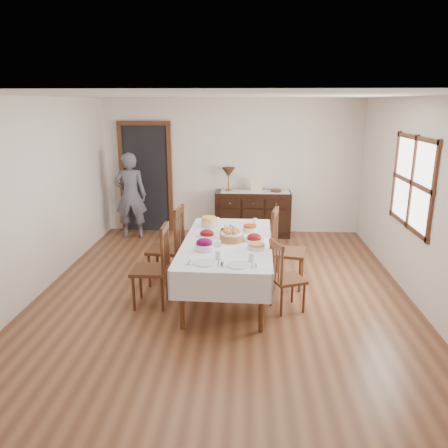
# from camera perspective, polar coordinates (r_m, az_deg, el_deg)

# --- Properties ---
(ground) EXTENTS (6.00, 6.00, 0.00)m
(ground) POSITION_cam_1_polar(r_m,az_deg,el_deg) (6.08, -0.05, -8.92)
(ground) COLOR brown
(room_shell) EXTENTS (5.02, 6.02, 2.65)m
(room_shell) POSITION_cam_1_polar(r_m,az_deg,el_deg) (6.02, -1.22, 7.20)
(room_shell) COLOR silver
(room_shell) RESTS_ON ground
(dining_table) EXTENTS (1.20, 2.28, 0.77)m
(dining_table) POSITION_cam_1_polar(r_m,az_deg,el_deg) (5.75, 0.46, -3.07)
(dining_table) COLOR white
(dining_table) RESTS_ON ground
(chair_left_near) EXTENTS (0.45, 0.45, 1.07)m
(chair_left_near) POSITION_cam_1_polar(r_m,az_deg,el_deg) (5.59, -9.09, -5.35)
(chair_left_near) COLOR #4E2A16
(chair_left_near) RESTS_ON ground
(chair_left_far) EXTENTS (0.52, 0.52, 1.13)m
(chair_left_far) POSITION_cam_1_polar(r_m,az_deg,el_deg) (6.23, -7.15, -2.78)
(chair_left_far) COLOR #4E2A16
(chair_left_far) RESTS_ON ground
(chair_right_near) EXTENTS (0.49, 0.49, 0.90)m
(chair_right_near) POSITION_cam_1_polar(r_m,az_deg,el_deg) (5.47, 7.91, -6.71)
(chair_right_near) COLOR #4E2A16
(chair_right_near) RESTS_ON ground
(chair_right_far) EXTENTS (0.54, 0.54, 1.10)m
(chair_right_far) POSITION_cam_1_polar(r_m,az_deg,el_deg) (6.18, 7.92, -3.06)
(chair_right_far) COLOR #4E2A16
(chair_right_far) RESTS_ON ground
(sideboard) EXTENTS (1.44, 0.53, 0.87)m
(sideboard) POSITION_cam_1_polar(r_m,az_deg,el_deg) (8.50, 3.77, 1.38)
(sideboard) COLOR black
(sideboard) RESTS_ON ground
(person) EXTENTS (0.59, 0.42, 1.74)m
(person) POSITION_cam_1_polar(r_m,az_deg,el_deg) (8.43, -12.13, 4.00)
(person) COLOR #575561
(person) RESTS_ON ground
(bread_basket) EXTENTS (0.32, 0.32, 0.17)m
(bread_basket) POSITION_cam_1_polar(r_m,az_deg,el_deg) (5.69, 1.00, -1.56)
(bread_basket) COLOR #975F35
(bread_basket) RESTS_ON dining_table
(egg_basket) EXTENTS (0.24, 0.24, 0.11)m
(egg_basket) POSITION_cam_1_polar(r_m,az_deg,el_deg) (6.05, 0.69, -0.84)
(egg_basket) COLOR black
(egg_basket) RESTS_ON dining_table
(ham_platter_a) EXTENTS (0.31, 0.31, 0.11)m
(ham_platter_a) POSITION_cam_1_polar(r_m,az_deg,el_deg) (5.91, -2.25, -1.32)
(ham_platter_a) COLOR silver
(ham_platter_a) RESTS_ON dining_table
(ham_platter_b) EXTENTS (0.28, 0.28, 0.11)m
(ham_platter_b) POSITION_cam_1_polar(r_m,az_deg,el_deg) (5.74, 3.96, -1.86)
(ham_platter_b) COLOR silver
(ham_platter_b) RESTS_ON dining_table
(beet_bowl) EXTENTS (0.24, 0.24, 0.15)m
(beet_bowl) POSITION_cam_1_polar(r_m,az_deg,el_deg) (5.35, -2.58, -2.77)
(beet_bowl) COLOR silver
(beet_bowl) RESTS_ON dining_table
(carrot_bowl) EXTENTS (0.20, 0.20, 0.09)m
(carrot_bowl) POSITION_cam_1_polar(r_m,az_deg,el_deg) (6.14, 3.41, -0.55)
(carrot_bowl) COLOR silver
(carrot_bowl) RESTS_ON dining_table
(pineapple_bowl) EXTENTS (0.22, 0.22, 0.15)m
(pineapple_bowl) POSITION_cam_1_polar(r_m,az_deg,el_deg) (6.34, -2.00, 0.27)
(pineapple_bowl) COLOR beige
(pineapple_bowl) RESTS_ON dining_table
(casserole_dish) EXTENTS (0.22, 0.22, 0.07)m
(casserole_dish) POSITION_cam_1_polar(r_m,az_deg,el_deg) (5.41, 4.25, -2.91)
(casserole_dish) COLOR silver
(casserole_dish) RESTS_ON dining_table
(butter_dish) EXTENTS (0.14, 0.09, 0.07)m
(butter_dish) POSITION_cam_1_polar(r_m,az_deg,el_deg) (5.50, -1.13, -2.57)
(butter_dish) COLOR silver
(butter_dish) RESTS_ON dining_table
(setting_left) EXTENTS (0.42, 0.31, 0.10)m
(setting_left) POSITION_cam_1_polar(r_m,az_deg,el_deg) (4.97, -2.05, -4.75)
(setting_left) COLOR silver
(setting_left) RESTS_ON dining_table
(setting_right) EXTENTS (0.42, 0.31, 0.10)m
(setting_right) POSITION_cam_1_polar(r_m,az_deg,el_deg) (4.91, 2.38, -5.04)
(setting_right) COLOR silver
(setting_right) RESTS_ON dining_table
(glass_far_a) EXTENTS (0.07, 0.07, 0.11)m
(glass_far_a) POSITION_cam_1_polar(r_m,az_deg,el_deg) (6.44, -0.90, 0.36)
(glass_far_a) COLOR white
(glass_far_a) RESTS_ON dining_table
(glass_far_b) EXTENTS (0.07, 0.07, 0.10)m
(glass_far_b) POSITION_cam_1_polar(r_m,az_deg,el_deg) (6.45, 4.09, 0.29)
(glass_far_b) COLOR white
(glass_far_b) RESTS_ON dining_table
(runner) EXTENTS (1.30, 0.35, 0.01)m
(runner) POSITION_cam_1_polar(r_m,az_deg,el_deg) (8.38, 4.09, 4.24)
(runner) COLOR white
(runner) RESTS_ON sideboard
(table_lamp) EXTENTS (0.26, 0.26, 0.46)m
(table_lamp) POSITION_cam_1_polar(r_m,az_deg,el_deg) (8.36, 0.58, 6.68)
(table_lamp) COLOR brown
(table_lamp) RESTS_ON sideboard
(picture_frame) EXTENTS (0.22, 0.08, 0.28)m
(picture_frame) POSITION_cam_1_polar(r_m,az_deg,el_deg) (8.31, 4.26, 5.08)
(picture_frame) COLOR beige
(picture_frame) RESTS_ON sideboard
(deco_bowl) EXTENTS (0.20, 0.20, 0.06)m
(deco_bowl) POSITION_cam_1_polar(r_m,az_deg,el_deg) (8.38, 6.80, 4.34)
(deco_bowl) COLOR #4E2A16
(deco_bowl) RESTS_ON sideboard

